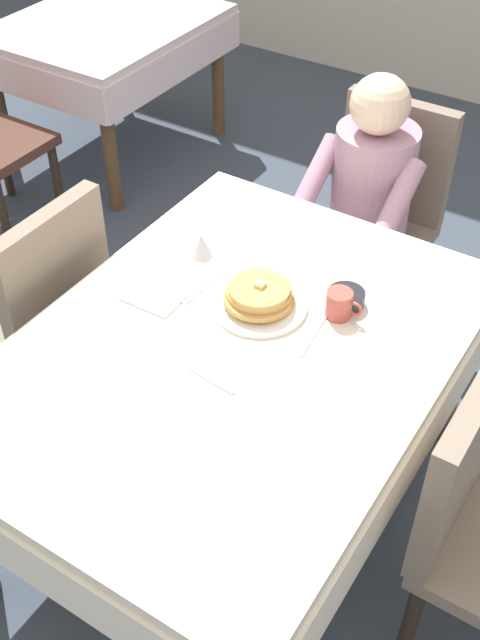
# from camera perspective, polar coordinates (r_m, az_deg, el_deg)

# --- Properties ---
(ground_plane) EXTENTS (14.00, 14.00, 0.00)m
(ground_plane) POSITION_cam_1_polar(r_m,az_deg,el_deg) (2.73, -0.40, -13.25)
(ground_plane) COLOR #3D4756
(dining_table_main) EXTENTS (1.12, 1.52, 0.74)m
(dining_table_main) POSITION_cam_1_polar(r_m,az_deg,el_deg) (2.23, -0.48, -3.57)
(dining_table_main) COLOR silver
(dining_table_main) RESTS_ON ground
(chair_diner) EXTENTS (0.44, 0.45, 0.93)m
(chair_diner) POSITION_cam_1_polar(r_m,az_deg,el_deg) (3.15, 10.21, 8.21)
(chair_diner) COLOR #7A6B5B
(chair_diner) RESTS_ON ground
(diner_person) EXTENTS (0.40, 0.43, 1.12)m
(diner_person) POSITION_cam_1_polar(r_m,az_deg,el_deg) (2.95, 9.25, 9.09)
(diner_person) COLOR #B2849E
(diner_person) RESTS_ON ground
(chair_left_side) EXTENTS (0.45, 0.44, 0.93)m
(chair_left_side) POSITION_cam_1_polar(r_m,az_deg,el_deg) (2.70, -14.33, 0.98)
(chair_left_side) COLOR #7A6B5B
(chair_left_side) RESTS_ON ground
(plate_breakfast) EXTENTS (0.28, 0.28, 0.02)m
(plate_breakfast) POSITION_cam_1_polar(r_m,az_deg,el_deg) (2.28, 1.45, 1.09)
(plate_breakfast) COLOR white
(plate_breakfast) RESTS_ON dining_table_main
(breakfast_stack) EXTENTS (0.20, 0.22, 0.08)m
(breakfast_stack) POSITION_cam_1_polar(r_m,az_deg,el_deg) (2.26, 1.41, 1.85)
(breakfast_stack) COLOR tan
(breakfast_stack) RESTS_ON plate_breakfast
(cup_coffee) EXTENTS (0.11, 0.08, 0.08)m
(cup_coffee) POSITION_cam_1_polar(r_m,az_deg,el_deg) (2.25, 7.27, 1.14)
(cup_coffee) COLOR #B24C42
(cup_coffee) RESTS_ON dining_table_main
(bowl_butter) EXTENTS (0.11, 0.11, 0.04)m
(bowl_butter) POSITION_cam_1_polar(r_m,az_deg,el_deg) (2.30, 7.73, 1.59)
(bowl_butter) COLOR black
(bowl_butter) RESTS_ON dining_table_main
(syrup_pitcher) EXTENTS (0.08, 0.08, 0.07)m
(syrup_pitcher) POSITION_cam_1_polar(r_m,az_deg,el_deg) (2.47, -2.84, 5.46)
(syrup_pitcher) COLOR silver
(syrup_pitcher) RESTS_ON dining_table_main
(fork_left_of_plate) EXTENTS (0.03, 0.18, 0.00)m
(fork_left_of_plate) POSITION_cam_1_polar(r_m,az_deg,el_deg) (2.35, -2.76, 2.34)
(fork_left_of_plate) COLOR silver
(fork_left_of_plate) RESTS_ON dining_table_main
(knife_right_of_plate) EXTENTS (0.03, 0.20, 0.00)m
(knife_right_of_plate) POSITION_cam_1_polar(r_m,az_deg,el_deg) (2.21, 5.38, -1.03)
(knife_right_of_plate) COLOR silver
(knife_right_of_plate) RESTS_ON dining_table_main
(spoon_near_edge) EXTENTS (0.15, 0.03, 0.00)m
(spoon_near_edge) POSITION_cam_1_polar(r_m,az_deg,el_deg) (2.07, -2.08, -4.42)
(spoon_near_edge) COLOR silver
(spoon_near_edge) RESTS_ON dining_table_main
(napkin_folded) EXTENTS (0.17, 0.12, 0.01)m
(napkin_folded) POSITION_cam_1_polar(r_m,az_deg,el_deg) (2.33, -6.35, 1.68)
(napkin_folded) COLOR white
(napkin_folded) RESTS_ON dining_table_main
(background_table_far) EXTENTS (0.92, 1.12, 0.74)m
(background_table_far) POSITION_cam_1_polar(r_m,az_deg,el_deg) (4.34, -9.67, 19.33)
(background_table_far) COLOR silver
(background_table_far) RESTS_ON ground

